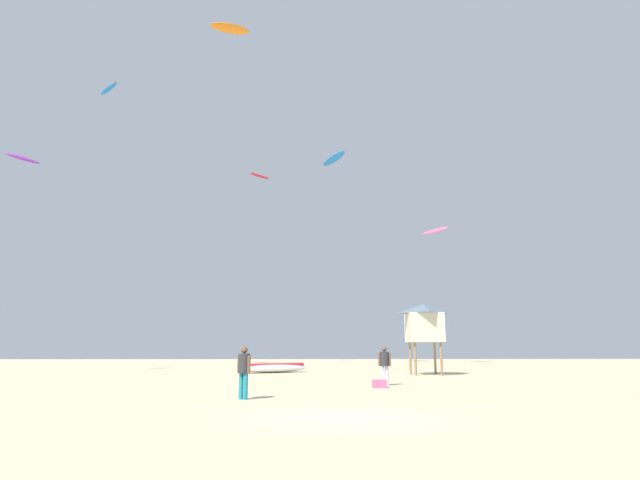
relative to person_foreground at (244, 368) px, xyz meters
name	(u,v)px	position (x,y,z in m)	size (l,w,h in m)	color
ground_plane	(341,417)	(2.80, -4.28, -0.95)	(120.00, 120.00, 0.00)	beige
person_foreground	(244,368)	(0.00, 0.00, 0.00)	(0.45, 0.37, 1.63)	teal
person_midground	(385,363)	(5.33, 5.87, 0.01)	(0.54, 0.37, 1.64)	silver
kite_grounded_near	(273,368)	(-0.18, 17.32, -0.67)	(4.86, 3.68, 0.58)	white
lifeguard_tower	(424,322)	(8.97, 14.17, 2.10)	(2.30, 2.30, 4.15)	#8C704C
cooler_box	(379,384)	(4.92, 4.53, -0.79)	(0.56, 0.36, 0.32)	#E5598C
kite_aloft_0	(109,89)	(-15.12, 24.19, 22.34)	(2.57, 2.73, 0.70)	blue
kite_aloft_1	(260,176)	(-3.26, 36.41, 18.74)	(2.34, 2.36, 0.44)	red
kite_aloft_2	(435,231)	(14.75, 33.45, 12.09)	(2.66, 3.52, 0.80)	#E5598C
kite_aloft_3	(23,159)	(-16.68, 15.56, 12.75)	(1.80, 2.15, 0.52)	purple
kite_aloft_4	(334,159)	(4.59, 32.86, 19.44)	(2.88, 4.66, 0.67)	blue
kite_aloft_5	(230,28)	(-3.96, 18.10, 24.17)	(3.04, 1.66, 0.62)	orange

